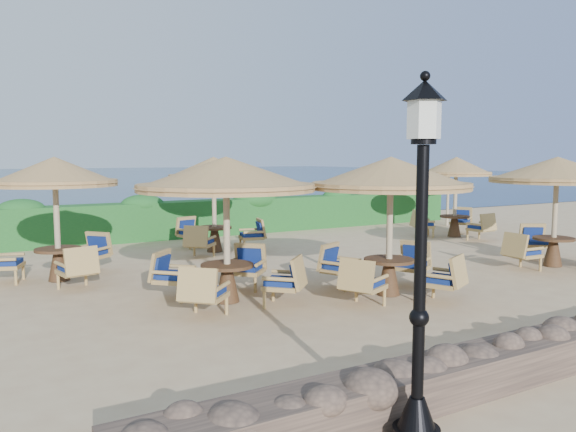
{
  "coord_description": "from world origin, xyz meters",
  "views": [
    {
      "loc": [
        -8.28,
        -10.5,
        2.64
      ],
      "look_at": [
        -1.95,
        0.59,
        1.3
      ],
      "focal_mm": 35.0,
      "sensor_mm": 36.0,
      "label": 1
    }
  ],
  "objects_px": {
    "extra_parasol": "(449,169)",
    "cafe_set_0": "(226,197)",
    "cafe_set_5": "(456,184)",
    "cafe_set_1": "(390,198)",
    "cafe_set_3": "(56,194)",
    "cafe_set_2": "(556,185)",
    "lamp_post": "(420,279)",
    "cafe_set_4": "(214,186)"
  },
  "relations": [
    {
      "from": "extra_parasol",
      "to": "cafe_set_0",
      "type": "bearing_deg",
      "value": -151.96
    },
    {
      "from": "extra_parasol",
      "to": "cafe_set_5",
      "type": "distance_m",
      "value": 3.19
    },
    {
      "from": "cafe_set_1",
      "to": "cafe_set_3",
      "type": "bearing_deg",
      "value": 139.99
    },
    {
      "from": "cafe_set_3",
      "to": "cafe_set_5",
      "type": "bearing_deg",
      "value": 2.86
    },
    {
      "from": "cafe_set_2",
      "to": "extra_parasol",
      "type": "bearing_deg",
      "value": 62.12
    },
    {
      "from": "cafe_set_0",
      "to": "cafe_set_5",
      "type": "distance_m",
      "value": 10.76
    },
    {
      "from": "lamp_post",
      "to": "extra_parasol",
      "type": "height_order",
      "value": "lamp_post"
    },
    {
      "from": "lamp_post",
      "to": "cafe_set_5",
      "type": "relative_size",
      "value": 1.19
    },
    {
      "from": "cafe_set_3",
      "to": "extra_parasol",
      "type": "bearing_deg",
      "value": 11.67
    },
    {
      "from": "cafe_set_3",
      "to": "cafe_set_5",
      "type": "distance_m",
      "value": 12.41
    },
    {
      "from": "extra_parasol",
      "to": "cafe_set_3",
      "type": "relative_size",
      "value": 0.88
    },
    {
      "from": "cafe_set_4",
      "to": "cafe_set_5",
      "type": "bearing_deg",
      "value": -8.48
    },
    {
      "from": "extra_parasol",
      "to": "cafe_set_3",
      "type": "distance_m",
      "value": 14.79
    },
    {
      "from": "extra_parasol",
      "to": "cafe_set_4",
      "type": "height_order",
      "value": "cafe_set_4"
    },
    {
      "from": "extra_parasol",
      "to": "cafe_set_4",
      "type": "bearing_deg",
      "value": -173.43
    },
    {
      "from": "cafe_set_1",
      "to": "cafe_set_2",
      "type": "xyz_separation_m",
      "value": [
        5.33,
        0.25,
        0.1
      ]
    },
    {
      "from": "cafe_set_2",
      "to": "cafe_set_4",
      "type": "bearing_deg",
      "value": 136.33
    },
    {
      "from": "lamp_post",
      "to": "cafe_set_0",
      "type": "distance_m",
      "value": 5.62
    },
    {
      "from": "cafe_set_4",
      "to": "extra_parasol",
      "type": "bearing_deg",
      "value": 6.57
    },
    {
      "from": "extra_parasol",
      "to": "cafe_set_4",
      "type": "xyz_separation_m",
      "value": [
        -10.15,
        -1.17,
        -0.33
      ]
    },
    {
      "from": "extra_parasol",
      "to": "cafe_set_0",
      "type": "xyz_separation_m",
      "value": [
        -12.06,
        -6.42,
        -0.25
      ]
    },
    {
      "from": "cafe_set_2",
      "to": "cafe_set_5",
      "type": "height_order",
      "value": "same"
    },
    {
      "from": "cafe_set_2",
      "to": "cafe_set_3",
      "type": "height_order",
      "value": "same"
    },
    {
      "from": "cafe_set_1",
      "to": "cafe_set_5",
      "type": "xyz_separation_m",
      "value": [
        7.06,
        5.1,
        -0.11
      ]
    },
    {
      "from": "cafe_set_0",
      "to": "cafe_set_3",
      "type": "bearing_deg",
      "value": 125.26
    },
    {
      "from": "extra_parasol",
      "to": "cafe_set_2",
      "type": "height_order",
      "value": "cafe_set_2"
    },
    {
      "from": "cafe_set_1",
      "to": "cafe_set_4",
      "type": "height_order",
      "value": "same"
    },
    {
      "from": "lamp_post",
      "to": "cafe_set_5",
      "type": "xyz_separation_m",
      "value": [
        10.51,
        9.63,
        0.22
      ]
    },
    {
      "from": "cafe_set_1",
      "to": "cafe_set_5",
      "type": "bearing_deg",
      "value": 35.83
    },
    {
      "from": "cafe_set_1",
      "to": "cafe_set_3",
      "type": "relative_size",
      "value": 1.11
    },
    {
      "from": "cafe_set_5",
      "to": "cafe_set_2",
      "type": "bearing_deg",
      "value": -109.62
    },
    {
      "from": "cafe_set_0",
      "to": "cafe_set_3",
      "type": "distance_m",
      "value": 4.2
    },
    {
      "from": "cafe_set_2",
      "to": "cafe_set_3",
      "type": "bearing_deg",
      "value": 158.39
    },
    {
      "from": "extra_parasol",
      "to": "cafe_set_5",
      "type": "xyz_separation_m",
      "value": [
        -2.09,
        -2.37,
        -0.4
      ]
    },
    {
      "from": "cafe_set_2",
      "to": "cafe_set_3",
      "type": "distance_m",
      "value": 11.47
    },
    {
      "from": "cafe_set_0",
      "to": "cafe_set_1",
      "type": "bearing_deg",
      "value": -19.8
    },
    {
      "from": "extra_parasol",
      "to": "cafe_set_0",
      "type": "height_order",
      "value": "cafe_set_0"
    },
    {
      "from": "lamp_post",
      "to": "cafe_set_3",
      "type": "height_order",
      "value": "lamp_post"
    },
    {
      "from": "cafe_set_5",
      "to": "lamp_post",
      "type": "bearing_deg",
      "value": -137.51
    },
    {
      "from": "cafe_set_0",
      "to": "cafe_set_2",
      "type": "height_order",
      "value": "same"
    },
    {
      "from": "lamp_post",
      "to": "extra_parasol",
      "type": "bearing_deg",
      "value": 43.6
    },
    {
      "from": "extra_parasol",
      "to": "cafe_set_3",
      "type": "height_order",
      "value": "cafe_set_3"
    }
  ]
}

